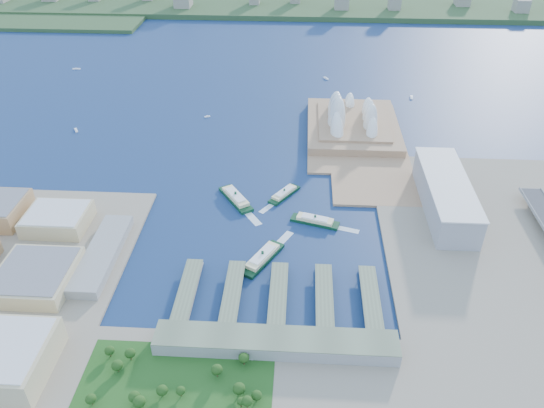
# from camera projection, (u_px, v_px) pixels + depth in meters

# --- Properties ---
(ground) EXTENTS (3000.00, 3000.00, 0.00)m
(ground) POSITION_uv_depth(u_px,v_px,m) (268.00, 247.00, 551.61)
(ground) COLOR #0D1E41
(ground) RESTS_ON ground
(east_land) EXTENTS (240.00, 500.00, 3.00)m
(east_land) POSITION_uv_depth(u_px,v_px,m) (519.00, 289.00, 497.70)
(east_land) COLOR gray
(east_land) RESTS_ON ground
(peninsula) EXTENTS (135.00, 220.00, 3.00)m
(peninsula) POSITION_uv_depth(u_px,v_px,m) (355.00, 136.00, 760.10)
(peninsula) COLOR #9E7956
(peninsula) RESTS_ON ground
(far_shore) EXTENTS (2200.00, 260.00, 12.00)m
(far_shore) POSITION_uv_depth(u_px,v_px,m) (293.00, 5.00, 1357.19)
(far_shore) COLOR #2D4926
(far_shore) RESTS_ON ground
(opera_house) EXTENTS (134.00, 180.00, 58.00)m
(opera_house) POSITION_uv_depth(u_px,v_px,m) (354.00, 110.00, 759.59)
(opera_house) COLOR white
(opera_house) RESTS_ON peninsula
(toaster_building) EXTENTS (45.00, 155.00, 35.00)m
(toaster_building) POSITION_uv_depth(u_px,v_px,m) (445.00, 195.00, 596.54)
(toaster_building) COLOR gray
(toaster_building) RESTS_ON east_land
(ferry_wharves) EXTENTS (184.00, 90.00, 9.30)m
(ferry_wharves) POSITION_uv_depth(u_px,v_px,m) (278.00, 295.00, 486.39)
(ferry_wharves) COLOR #5D694F
(ferry_wharves) RESTS_ON ground
(terminal_building) EXTENTS (200.00, 28.00, 12.00)m
(terminal_building) POSITION_uv_depth(u_px,v_px,m) (276.00, 343.00, 434.37)
(terminal_building) COLOR gray
(terminal_building) RESTS_ON south_land
(park) EXTENTS (150.00, 110.00, 16.00)m
(park) POSITION_uv_depth(u_px,v_px,m) (171.00, 394.00, 391.53)
(park) COLOR #194714
(park) RESTS_ON south_land
(ferry_a) EXTENTS (46.96, 59.86, 11.62)m
(ferry_a) POSITION_uv_depth(u_px,v_px,m) (236.00, 196.00, 621.33)
(ferry_a) COLOR #0D341B
(ferry_a) RESTS_ON ground
(ferry_b) EXTENTS (37.92, 47.60, 9.28)m
(ferry_b) POSITION_uv_depth(u_px,v_px,m) (284.00, 192.00, 630.48)
(ferry_b) COLOR #0D341B
(ferry_b) RESTS_ON ground
(ferry_c) EXTENTS (42.38, 60.30, 11.41)m
(ferry_c) POSITION_uv_depth(u_px,v_px,m) (263.00, 256.00, 531.34)
(ferry_c) COLOR #0D341B
(ferry_c) RESTS_ON ground
(ferry_d) EXTENTS (55.45, 28.40, 10.17)m
(ferry_d) POSITION_uv_depth(u_px,v_px,m) (315.00, 219.00, 584.70)
(ferry_d) COLOR #0D341B
(ferry_d) RESTS_ON ground
(boat_a) EXTENTS (9.85, 13.63, 2.65)m
(boat_a) POSITION_uv_depth(u_px,v_px,m) (76.00, 130.00, 775.38)
(boat_a) COLOR white
(boat_a) RESTS_ON ground
(boat_b) EXTENTS (9.03, 6.91, 2.34)m
(boat_b) POSITION_uv_depth(u_px,v_px,m) (207.00, 116.00, 814.43)
(boat_b) COLOR white
(boat_b) RESTS_ON ground
(boat_c) EXTENTS (5.78, 13.88, 3.03)m
(boat_c) POSITION_uv_depth(u_px,v_px,m) (412.00, 97.00, 875.74)
(boat_c) COLOR white
(boat_c) RESTS_ON ground
(boat_d) EXTENTS (14.38, 3.86, 2.40)m
(boat_d) POSITION_uv_depth(u_px,v_px,m) (76.00, 69.00, 987.80)
(boat_d) COLOR white
(boat_d) RESTS_ON ground
(boat_e) EXTENTS (9.68, 12.54, 3.02)m
(boat_e) POSITION_uv_depth(u_px,v_px,m) (326.00, 78.00, 947.14)
(boat_e) COLOR white
(boat_e) RESTS_ON ground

